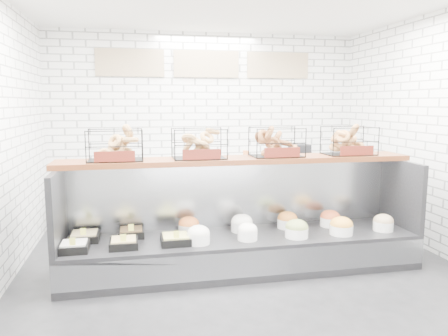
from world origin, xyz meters
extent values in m
plane|color=black|center=(0.00, 0.00, 0.00)|extent=(5.50, 5.50, 0.00)
cube|color=white|center=(0.00, 2.75, 1.50)|extent=(5.00, 0.02, 3.00)
cube|color=tan|center=(-1.20, 2.72, 2.50)|extent=(1.05, 0.03, 0.42)
cube|color=tan|center=(0.00, 2.72, 2.50)|extent=(1.05, 0.03, 0.42)
cube|color=tan|center=(1.20, 2.72, 2.50)|extent=(1.05, 0.03, 0.42)
cube|color=black|center=(0.00, 0.30, 0.20)|extent=(4.00, 0.90, 0.40)
cube|color=#93969B|center=(0.00, -0.14, 0.22)|extent=(4.00, 0.03, 0.28)
cube|color=#93969B|center=(0.00, 0.71, 0.80)|extent=(4.00, 0.08, 0.80)
cube|color=black|center=(-1.97, 0.30, 0.80)|extent=(0.06, 0.90, 0.80)
cube|color=black|center=(1.97, 0.30, 0.80)|extent=(0.06, 0.90, 0.80)
cube|color=black|center=(-1.80, 0.11, 0.44)|extent=(0.29, 0.29, 0.08)
cube|color=silver|center=(-1.80, 0.11, 0.48)|extent=(0.24, 0.24, 0.04)
cube|color=#FDFF58|center=(-1.80, 0.01, 0.53)|extent=(0.06, 0.01, 0.08)
cube|color=black|center=(-1.73, 0.45, 0.44)|extent=(0.31, 0.31, 0.08)
cube|color=#D6BF83|center=(-1.73, 0.45, 0.48)|extent=(0.26, 0.26, 0.04)
cube|color=#FDFF58|center=(-1.73, 0.34, 0.53)|extent=(0.06, 0.01, 0.08)
cube|color=black|center=(-1.31, 0.13, 0.44)|extent=(0.29, 0.29, 0.08)
cube|color=#D8B86E|center=(-1.31, 0.13, 0.48)|extent=(0.25, 0.25, 0.04)
cube|color=#FDFF58|center=(-1.31, 0.03, 0.53)|extent=(0.06, 0.01, 0.08)
cube|color=black|center=(-1.24, 0.49, 0.44)|extent=(0.28, 0.28, 0.08)
cube|color=brown|center=(-1.24, 0.49, 0.48)|extent=(0.24, 0.24, 0.04)
cube|color=#FDFF58|center=(-1.24, 0.39, 0.53)|extent=(0.06, 0.01, 0.08)
cube|color=black|center=(-0.77, 0.15, 0.44)|extent=(0.31, 0.31, 0.08)
cube|color=#DDD771|center=(-0.77, 0.15, 0.48)|extent=(0.26, 0.26, 0.04)
cube|color=#FDFF58|center=(-0.77, 0.04, 0.53)|extent=(0.06, 0.01, 0.08)
cylinder|color=white|center=(-0.54, 0.10, 0.46)|extent=(0.25, 0.25, 0.11)
ellipsoid|color=white|center=(-0.54, 0.10, 0.52)|extent=(0.24, 0.24, 0.17)
cylinder|color=white|center=(-0.59, 0.48, 0.46)|extent=(0.24, 0.24, 0.11)
ellipsoid|color=orange|center=(-0.59, 0.48, 0.52)|extent=(0.24, 0.24, 0.17)
cylinder|color=white|center=(0.01, 0.12, 0.46)|extent=(0.22, 0.22, 0.11)
ellipsoid|color=white|center=(0.01, 0.12, 0.52)|extent=(0.21, 0.21, 0.15)
cylinder|color=white|center=(0.03, 0.45, 0.46)|extent=(0.26, 0.26, 0.11)
ellipsoid|color=white|center=(0.03, 0.45, 0.52)|extent=(0.25, 0.25, 0.18)
cylinder|color=white|center=(0.57, 0.09, 0.46)|extent=(0.26, 0.26, 0.11)
ellipsoid|color=olive|center=(0.57, 0.09, 0.52)|extent=(0.25, 0.25, 0.18)
cylinder|color=white|center=(0.60, 0.47, 0.46)|extent=(0.24, 0.24, 0.11)
ellipsoid|color=#BF6E28|center=(0.60, 0.47, 0.52)|extent=(0.24, 0.24, 0.17)
cylinder|color=white|center=(1.11, 0.09, 0.46)|extent=(0.26, 0.26, 0.11)
ellipsoid|color=orange|center=(1.11, 0.09, 0.52)|extent=(0.26, 0.26, 0.18)
cylinder|color=white|center=(1.13, 0.43, 0.46)|extent=(0.24, 0.24, 0.11)
ellipsoid|color=#C55329|center=(1.13, 0.43, 0.52)|extent=(0.24, 0.24, 0.17)
cylinder|color=white|center=(1.66, 0.14, 0.46)|extent=(0.23, 0.23, 0.11)
ellipsoid|color=tan|center=(1.66, 0.14, 0.52)|extent=(0.23, 0.23, 0.16)
cube|color=#512411|center=(0.00, 0.52, 1.23)|extent=(4.10, 0.50, 0.06)
cube|color=black|center=(-1.38, 0.52, 1.43)|extent=(0.60, 0.38, 0.34)
cube|color=#591910|center=(-1.38, 0.32, 1.33)|extent=(0.42, 0.02, 0.11)
cube|color=black|center=(-0.46, 0.52, 1.43)|extent=(0.60, 0.38, 0.34)
cube|color=#591910|center=(-0.46, 0.32, 1.33)|extent=(0.42, 0.02, 0.11)
cube|color=black|center=(0.46, 0.52, 1.43)|extent=(0.60, 0.38, 0.34)
cube|color=#591910|center=(0.46, 0.32, 1.33)|extent=(0.42, 0.02, 0.11)
cube|color=black|center=(1.38, 0.52, 1.43)|extent=(0.60, 0.38, 0.34)
cube|color=#591910|center=(1.38, 0.32, 1.33)|extent=(0.42, 0.02, 0.11)
cube|color=#93969B|center=(0.00, 2.43, 0.45)|extent=(4.00, 0.60, 0.90)
cube|color=black|center=(-1.43, 2.48, 1.02)|extent=(0.40, 0.30, 0.24)
cube|color=silver|center=(-0.20, 2.44, 0.99)|extent=(0.35, 0.28, 0.18)
cylinder|color=#CB6732|center=(0.59, 2.46, 1.01)|extent=(0.09, 0.09, 0.22)
cube|color=black|center=(1.52, 2.47, 1.05)|extent=(0.30, 0.30, 0.30)
camera|label=1|loc=(-1.18, -4.34, 1.89)|focal=35.00mm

